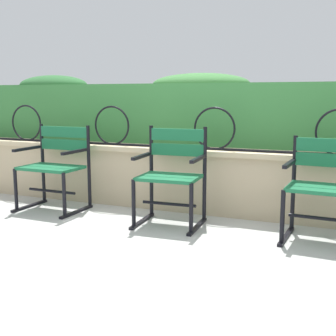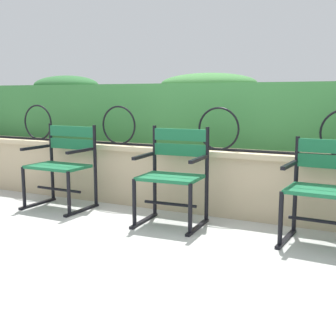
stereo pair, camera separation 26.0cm
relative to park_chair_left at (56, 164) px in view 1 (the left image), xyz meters
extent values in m
plane|color=#ADADA8|center=(1.36, -0.37, -0.47)|extent=(60.00, 60.00, 0.00)
cube|color=tan|center=(1.36, 0.50, -0.17)|extent=(7.98, 0.35, 0.59)
cube|color=#CBB58F|center=(1.36, 0.50, 0.15)|extent=(7.98, 0.41, 0.05)
cylinder|color=black|center=(1.36, 0.43, 0.18)|extent=(7.43, 0.02, 0.02)
torus|color=black|center=(-0.71, 0.43, 0.38)|extent=(0.42, 0.02, 0.42)
torus|color=black|center=(0.42, 0.43, 0.38)|extent=(0.42, 0.02, 0.42)
torus|color=black|center=(1.56, 0.43, 0.38)|extent=(0.42, 0.02, 0.42)
cube|color=#387A3D|center=(1.36, 0.98, 0.50)|extent=(7.83, 0.60, 0.65)
ellipsoid|color=#2F6834|center=(-0.73, 0.98, 0.82)|extent=(0.96, 0.54, 0.25)
ellipsoid|color=#3A7138|center=(1.22, 0.98, 0.82)|extent=(1.10, 0.54, 0.23)
cube|color=#19663D|center=(0.00, -0.21, -0.03)|extent=(0.60, 0.14, 0.03)
cube|color=#19663D|center=(0.00, -0.08, -0.03)|extent=(0.60, 0.14, 0.03)
cube|color=#19663D|center=(0.00, 0.06, -0.03)|extent=(0.60, 0.14, 0.03)
cube|color=#19663D|center=(0.00, 0.16, 0.32)|extent=(0.60, 0.04, 0.11)
cube|color=#19663D|center=(0.00, 0.16, 0.18)|extent=(0.60, 0.04, 0.11)
cylinder|color=black|center=(0.30, 0.16, -0.04)|extent=(0.04, 0.04, 0.86)
cylinder|color=black|center=(0.29, -0.27, -0.25)|extent=(0.04, 0.04, 0.44)
cube|color=black|center=(0.30, -0.08, -0.45)|extent=(0.05, 0.52, 0.02)
cube|color=black|center=(0.30, -0.08, 0.15)|extent=(0.04, 0.40, 0.03)
cylinder|color=black|center=(-0.29, 0.17, -0.04)|extent=(0.04, 0.04, 0.86)
cylinder|color=black|center=(-0.30, -0.26, -0.25)|extent=(0.04, 0.04, 0.44)
cube|color=black|center=(-0.30, -0.07, -0.45)|extent=(0.05, 0.52, 0.02)
cube|color=black|center=(-0.30, -0.07, 0.15)|extent=(0.04, 0.40, 0.03)
cylinder|color=black|center=(0.00, -0.08, -0.27)|extent=(0.57, 0.04, 0.03)
cube|color=#19663D|center=(1.32, -0.25, -0.03)|extent=(0.54, 0.16, 0.03)
cube|color=#19663D|center=(1.31, -0.12, -0.03)|extent=(0.54, 0.16, 0.03)
cube|color=#19663D|center=(1.31, 0.02, -0.03)|extent=(0.54, 0.16, 0.03)
cube|color=#19663D|center=(1.30, 0.12, 0.34)|extent=(0.53, 0.06, 0.11)
cube|color=#19663D|center=(1.30, 0.12, 0.20)|extent=(0.53, 0.06, 0.11)
cylinder|color=black|center=(1.56, 0.14, -0.02)|extent=(0.04, 0.04, 0.88)
cylinder|color=black|center=(1.59, -0.29, -0.25)|extent=(0.04, 0.04, 0.44)
cube|color=black|center=(1.58, -0.10, -0.45)|extent=(0.07, 0.52, 0.02)
cube|color=black|center=(1.58, -0.10, 0.15)|extent=(0.06, 0.40, 0.03)
cylinder|color=black|center=(1.04, 0.11, -0.02)|extent=(0.04, 0.04, 0.88)
cylinder|color=black|center=(1.06, -0.32, -0.25)|extent=(0.04, 0.04, 0.44)
cube|color=black|center=(1.05, -0.13, -0.45)|extent=(0.07, 0.52, 0.02)
cube|color=black|center=(1.05, -0.13, 0.15)|extent=(0.06, 0.40, 0.03)
cylinder|color=black|center=(1.31, -0.12, -0.27)|extent=(0.50, 0.06, 0.03)
cube|color=#19663D|center=(2.62, -0.23, -0.03)|extent=(0.57, 0.15, 0.03)
cube|color=#19663D|center=(2.63, -0.09, -0.03)|extent=(0.57, 0.15, 0.03)
cube|color=#19663D|center=(2.64, 0.04, -0.03)|extent=(0.57, 0.15, 0.03)
cube|color=#19663D|center=(2.64, 0.15, 0.29)|extent=(0.57, 0.06, 0.11)
cube|color=#19663D|center=(2.64, 0.15, 0.17)|extent=(0.57, 0.06, 0.11)
cylinder|color=black|center=(2.36, 0.16, -0.05)|extent=(0.04, 0.04, 0.83)
cylinder|color=black|center=(2.34, -0.27, -0.25)|extent=(0.04, 0.04, 0.44)
cube|color=black|center=(2.35, -0.08, -0.45)|extent=(0.07, 0.52, 0.02)
cube|color=black|center=(2.35, -0.08, 0.15)|extent=(0.06, 0.40, 0.03)
cylinder|color=black|center=(2.63, -0.09, -0.27)|extent=(0.54, 0.05, 0.03)
camera|label=1|loc=(2.83, -3.75, 0.70)|focal=47.94mm
camera|label=2|loc=(3.07, -3.64, 0.70)|focal=47.94mm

